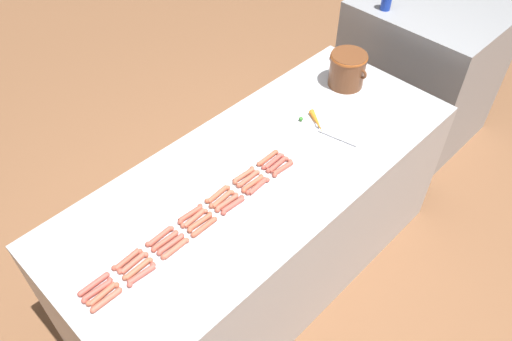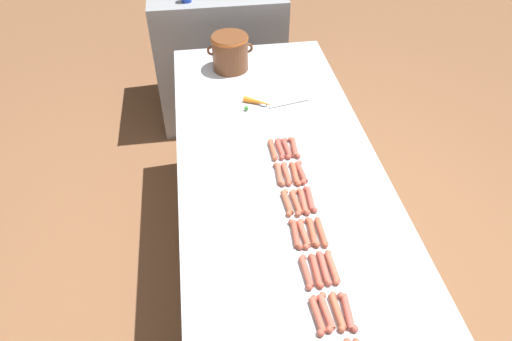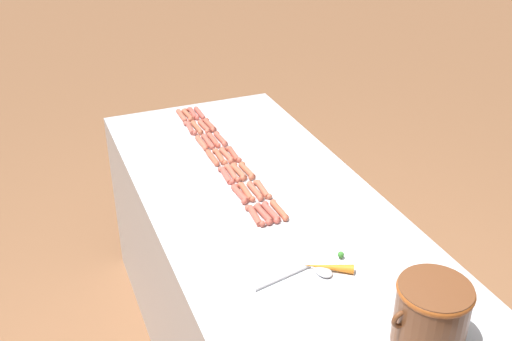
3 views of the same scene
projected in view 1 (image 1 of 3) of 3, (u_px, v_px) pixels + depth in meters
name	position (u px, v px, depth m)	size (l,w,h in m)	color
ground_plane	(260.00, 271.00, 3.12)	(20.00, 20.00, 0.00)	brown
griddle_counter	(261.00, 225.00, 2.79)	(0.91, 2.20, 0.92)	#ADAFB5
back_cabinet	(419.00, 70.00, 3.71)	(0.95, 0.85, 1.05)	#939599
hot_dog_0	(94.00, 284.00, 1.99)	(0.02, 0.15, 0.02)	#B65044
hot_dog_1	(127.00, 260.00, 2.07)	(0.03, 0.15, 0.02)	#B0533F
hot_dog_2	(160.00, 236.00, 2.15)	(0.03, 0.15, 0.02)	#B55342
hot_dog_3	(190.00, 214.00, 2.24)	(0.03, 0.15, 0.02)	#B44F3D
hot_dog_4	(218.00, 194.00, 2.32)	(0.03, 0.15, 0.02)	#B55B3F
hot_dog_5	(244.00, 175.00, 2.40)	(0.03, 0.15, 0.02)	#B25D45
hot_dog_6	(268.00, 158.00, 2.48)	(0.03, 0.15, 0.02)	#BA583E
hot_dog_7	(97.00, 290.00, 1.97)	(0.03, 0.15, 0.02)	#B84F43
hot_dog_8	(133.00, 263.00, 2.06)	(0.03, 0.15, 0.02)	#BD5946
hot_dog_9	(165.00, 241.00, 2.14)	(0.03, 0.15, 0.02)	#BB5240
hot_dog_10	(194.00, 218.00, 2.22)	(0.03, 0.15, 0.02)	#BD5C46
hot_dog_11	(222.00, 199.00, 2.30)	(0.03, 0.15, 0.02)	#B15C42
hot_dog_12	(248.00, 179.00, 2.39)	(0.03, 0.15, 0.02)	#B95B45
hot_dog_13	(273.00, 161.00, 2.47)	(0.03, 0.15, 0.02)	#BD5044
hot_dog_14	(103.00, 294.00, 1.96)	(0.03, 0.15, 0.02)	#B75A41
hot_dog_15	(138.00, 269.00, 2.04)	(0.03, 0.15, 0.02)	#B25D41
hot_dog_16	(171.00, 244.00, 2.12)	(0.03, 0.15, 0.02)	#B35445
hot_dog_17	(200.00, 222.00, 2.21)	(0.03, 0.15, 0.02)	#B2583E
hot_dog_18	(227.00, 202.00, 2.29)	(0.03, 0.15, 0.02)	#BD5A45
hot_dog_19	(253.00, 183.00, 2.37)	(0.03, 0.15, 0.02)	#BA583E
hot_dog_20	(277.00, 165.00, 2.45)	(0.03, 0.15, 0.02)	#B35144
hot_dog_21	(106.00, 300.00, 1.94)	(0.03, 0.15, 0.02)	#BD5A45
hot_dog_22	(141.00, 275.00, 2.02)	(0.03, 0.15, 0.02)	#B65346
hot_dog_23	(175.00, 248.00, 2.11)	(0.03, 0.15, 0.02)	#BD5C45
hot_dog_24	(204.00, 227.00, 2.19)	(0.03, 0.15, 0.02)	#B7553D
hot_dog_25	(233.00, 205.00, 2.27)	(0.03, 0.15, 0.02)	#B85144
hot_dog_26	(258.00, 186.00, 2.35)	(0.03, 0.15, 0.02)	#B55243
hot_dog_27	(283.00, 168.00, 2.44)	(0.03, 0.15, 0.02)	#B25241
bean_pot	(347.00, 68.00, 2.85)	(0.26, 0.21, 0.20)	brown
serving_spoon	(326.00, 128.00, 2.65)	(0.27, 0.09, 0.02)	#B7B7BC
carrot	(316.00, 121.00, 2.67)	(0.17, 0.11, 0.03)	orange
soda_can	(387.00, 0.00, 3.24)	(0.07, 0.07, 0.13)	#1938B2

